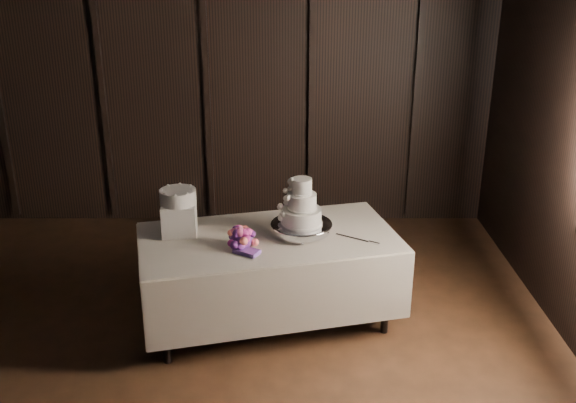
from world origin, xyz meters
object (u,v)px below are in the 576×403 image
(cake_stand, at_px, (301,229))
(wedding_cake, at_px, (298,207))
(display_table, at_px, (269,275))
(small_cake, at_px, (178,197))
(bouquet, at_px, (241,238))
(box_pedestal, at_px, (179,218))

(cake_stand, bearing_deg, wedding_cake, -150.26)
(cake_stand, height_order, wedding_cake, wedding_cake)
(cake_stand, relative_size, wedding_cake, 1.30)
(display_table, bearing_deg, small_cake, 161.25)
(bouquet, bearing_deg, cake_stand, 25.80)
(small_cake, bearing_deg, cake_stand, -1.52)
(display_table, distance_m, cake_stand, 0.47)
(cake_stand, distance_m, small_cake, 0.99)
(wedding_cake, relative_size, box_pedestal, 1.43)
(box_pedestal, xyz_separation_m, small_cake, (0.00, 0.00, 0.18))
(bouquet, relative_size, small_cake, 1.42)
(display_table, bearing_deg, wedding_cake, -7.83)
(box_pedestal, height_order, small_cake, small_cake)
(cake_stand, xyz_separation_m, bouquet, (-0.46, -0.22, 0.02))
(wedding_cake, distance_m, small_cake, 0.93)
(cake_stand, bearing_deg, box_pedestal, 178.48)
(cake_stand, distance_m, box_pedestal, 0.96)
(cake_stand, xyz_separation_m, small_cake, (-0.95, 0.03, 0.26))
(bouquet, bearing_deg, display_table, 42.10)
(bouquet, xyz_separation_m, box_pedestal, (-0.49, 0.25, 0.06))
(display_table, height_order, box_pedestal, box_pedestal)
(display_table, height_order, bouquet, bouquet)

